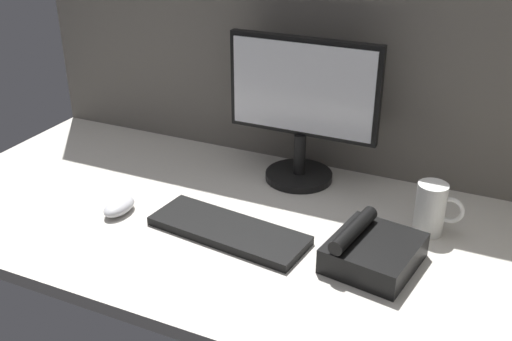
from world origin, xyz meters
TOP-DOWN VIEW (x-y plane):
  - ground_plane at (0.00, 0.00)cm, footprint 180.00×80.00cm
  - cubicle_wall_back at (0.00, 37.50)cm, footprint 180.00×5.00cm
  - monitor at (-4.11, 25.11)cm, footprint 39.85×18.00cm
  - keyboard at (-8.72, -8.19)cm, footprint 38.24×17.15cm
  - mouse at (-37.12, -10.63)cm, footprint 5.85×9.74cm
  - mug_ceramic_white at (32.55, 11.81)cm, footprint 10.85×6.84cm
  - desk_phone at (23.82, -5.83)cm, footprint 19.82×21.47cm

SIDE VIEW (x-z plane):
  - ground_plane at x=0.00cm, z-range -3.00..0.00cm
  - keyboard at x=-8.72cm, z-range 0.00..2.00cm
  - mouse at x=-37.12cm, z-range 0.00..3.40cm
  - desk_phone at x=23.82cm, z-range -1.21..7.59cm
  - mug_ceramic_white at x=32.55cm, z-range 0.04..12.35cm
  - monitor at x=-4.11cm, z-range 1.90..40.15cm
  - cubicle_wall_back at x=0.00cm, z-range 0.00..74.15cm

